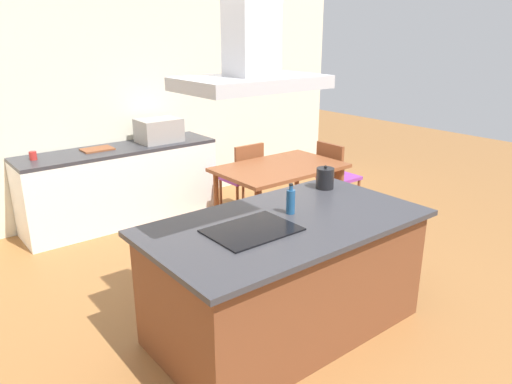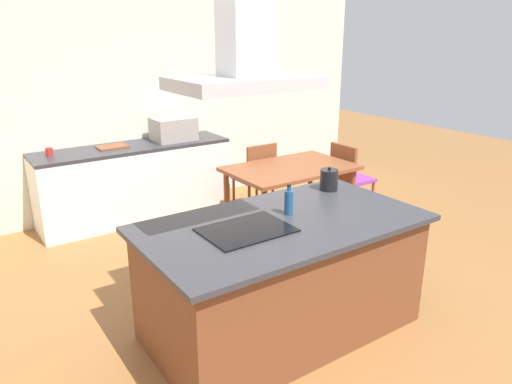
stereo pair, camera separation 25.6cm
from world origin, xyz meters
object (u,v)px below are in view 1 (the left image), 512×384
dining_table (280,173)px  chair_at_right_end (335,172)px  chair_facing_back_wall (244,174)px  range_hood (251,47)px  coffee_mug_red (33,156)px  olive_oil_bottle (291,201)px  countertop_microwave (159,130)px  cutting_board (97,149)px  tea_kettle (325,178)px  cooktop (252,230)px

dining_table → chair_at_right_end: (0.92, -0.00, -0.16)m
chair_facing_back_wall → range_hood: bearing=-126.0°
chair_at_right_end → range_hood: bearing=-148.7°
dining_table → range_hood: (-1.59, -1.53, 1.43)m
coffee_mug_red → range_hood: (0.64, -2.92, 1.16)m
olive_oil_bottle → range_hood: bearing=-169.1°
olive_oil_bottle → coffee_mug_red: size_ratio=2.57×
range_hood → chair_facing_back_wall: bearing=54.0°
olive_oil_bottle → countertop_microwave: bearing=82.1°
cutting_board → range_hood: bearing=-91.1°
countertop_microwave → tea_kettle: bearing=-84.3°
cooktop → tea_kettle: (1.07, 0.34, 0.08)m
cooktop → coffee_mug_red: (-0.64, 2.92, 0.04)m
cooktop → tea_kettle: size_ratio=2.93×
olive_oil_bottle → cutting_board: size_ratio=0.68×
chair_facing_back_wall → chair_at_right_end: 1.13m
tea_kettle → coffee_mug_red: 3.09m
coffee_mug_red → cutting_board: size_ratio=0.26×
tea_kettle → chair_at_right_end: 1.92m
cutting_board → countertop_microwave: bearing=-3.8°
cooktop → olive_oil_bottle: 0.45m
cooktop → olive_oil_bottle: (0.43, 0.08, 0.09)m
olive_oil_bottle → chair_at_right_end: (2.08, 1.44, -0.49)m
chair_at_right_end → range_hood: range_hood is taller
cutting_board → chair_facing_back_wall: 1.75m
countertop_microwave → chair_at_right_end: countertop_microwave is taller
cutting_board → chair_facing_back_wall: (1.54, -0.74, -0.40)m
chair_facing_back_wall → chair_at_right_end: bearing=-36.0°
tea_kettle → chair_at_right_end: bearing=39.4°
tea_kettle → dining_table: 1.33m
range_hood → chair_at_right_end: bearing=31.3°
dining_table → olive_oil_bottle: bearing=-128.9°
dining_table → chair_facing_back_wall: 0.68m
tea_kettle → countertop_microwave: size_ratio=0.41×
coffee_mug_red → cooktop: bearing=-77.7°
countertop_microwave → range_hood: size_ratio=0.56×
tea_kettle → chair_facing_back_wall: (0.52, 1.85, -0.48)m
cooktop → olive_oil_bottle: olive_oil_bottle is taller
coffee_mug_red → range_hood: bearing=-77.7°
cooktop → range_hood: 1.20m
tea_kettle → olive_oil_bottle: bearing=-157.8°
cooktop → coffee_mug_red: bearing=102.3°
cutting_board → cooktop: bearing=-91.1°
dining_table → cutting_board: bearing=137.6°
cutting_board → dining_table: size_ratio=0.24×
cooktop → countertop_microwave: countertop_microwave is taller
olive_oil_bottle → dining_table: (1.16, 1.44, -0.33)m
coffee_mug_red → chair_facing_back_wall: size_ratio=0.10×
chair_at_right_end → coffee_mug_red: bearing=156.0°
cooktop → cutting_board: cutting_board is taller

